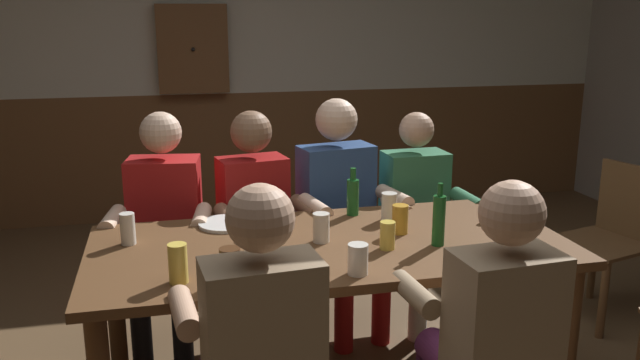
{
  "coord_description": "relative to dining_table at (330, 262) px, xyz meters",
  "views": [
    {
      "loc": [
        -0.66,
        -2.58,
        1.72
      ],
      "look_at": [
        0.0,
        0.19,
        0.99
      ],
      "focal_mm": 36.96,
      "sensor_mm": 36.0,
      "label": 1
    }
  ],
  "objects": [
    {
      "name": "back_wall_upper",
      "position": [
        0.0,
        3.01,
        1.06
      ],
      "size": [
        6.49,
        0.12,
        1.33
      ],
      "primitive_type": "cube",
      "color": "beige"
    },
    {
      "name": "back_wall_wainscot",
      "position": [
        0.0,
        3.01,
        -0.14
      ],
      "size": [
        6.49,
        0.12,
        1.05
      ],
      "primitive_type": "cube",
      "color": "brown",
      "rests_on": "ground_plane"
    },
    {
      "name": "dining_table",
      "position": [
        0.0,
        0.0,
        0.0
      ],
      "size": [
        2.03,
        0.94,
        0.76
      ],
      "color": "brown",
      "rests_on": "ground_plane"
    },
    {
      "name": "person_0",
      "position": [
        -0.7,
        0.7,
        0.01
      ],
      "size": [
        0.54,
        0.57,
        1.23
      ],
      "rotation": [
        0.0,
        0.0,
        2.99
      ],
      "color": "#AD1919",
      "rests_on": "ground_plane"
    },
    {
      "name": "person_1",
      "position": [
        -0.22,
        0.7,
        0.01
      ],
      "size": [
        0.53,
        0.56,
        1.22
      ],
      "rotation": [
        0.0,
        0.0,
        3.31
      ],
      "color": "#AD1919",
      "rests_on": "ground_plane"
    },
    {
      "name": "person_2",
      "position": [
        0.24,
        0.7,
        0.04
      ],
      "size": [
        0.58,
        0.56,
        1.27
      ],
      "rotation": [
        0.0,
        0.0,
        3.32
      ],
      "color": "#2D4C84",
      "rests_on": "ground_plane"
    },
    {
      "name": "person_3",
      "position": [
        0.69,
        0.69,
        -0.02
      ],
      "size": [
        0.5,
        0.51,
        1.18
      ],
      "rotation": [
        0.0,
        0.0,
        3.17
      ],
      "color": "#33724C",
      "rests_on": "ground_plane"
    },
    {
      "name": "person_4",
      "position": [
        -0.41,
        -0.69,
        0.01
      ],
      "size": [
        0.52,
        0.53,
        1.24
      ],
      "rotation": [
        0.0,
        0.0,
        0.08
      ],
      "color": "#997F60",
      "rests_on": "ground_plane"
    },
    {
      "name": "person_5",
      "position": [
        0.4,
        -0.7,
        -0.0
      ],
      "size": [
        0.51,
        0.53,
        1.2
      ],
      "rotation": [
        0.0,
        0.0,
        0.07
      ],
      "color": "#997F60",
      "rests_on": "ground_plane"
    },
    {
      "name": "chair_empty_near_left",
      "position": [
        1.78,
        0.48,
        -0.19
      ],
      "size": [
        0.54,
        0.54,
        0.88
      ],
      "rotation": [
        0.0,
        0.0,
        -4.45
      ],
      "color": "brown",
      "rests_on": "ground_plane"
    },
    {
      "name": "table_candle",
      "position": [
        0.81,
        0.12,
        0.13
      ],
      "size": [
        0.04,
        0.04,
        0.08
      ],
      "primitive_type": "cylinder",
      "color": "#F9E08C",
      "rests_on": "dining_table"
    },
    {
      "name": "plate_0",
      "position": [
        -0.41,
        0.33,
        0.1
      ],
      "size": [
        0.25,
        0.25,
        0.01
      ],
      "primitive_type": "cylinder",
      "color": "white",
      "rests_on": "dining_table"
    },
    {
      "name": "bottle_0",
      "position": [
        0.43,
        -0.15,
        0.21
      ],
      "size": [
        0.05,
        0.05,
        0.27
      ],
      "color": "#195923",
      "rests_on": "dining_table"
    },
    {
      "name": "bottle_1",
      "position": [
        0.2,
        0.35,
        0.19
      ],
      "size": [
        0.06,
        0.06,
        0.23
      ],
      "color": "#195923",
      "rests_on": "dining_table"
    },
    {
      "name": "pint_glass_0",
      "position": [
        -0.25,
        0.17,
        0.16
      ],
      "size": [
        0.08,
        0.08,
        0.12
      ],
      "primitive_type": "cylinder",
      "color": "gold",
      "rests_on": "dining_table"
    },
    {
      "name": "pint_glass_1",
      "position": [
        0.35,
        0.23,
        0.16
      ],
      "size": [
        0.07,
        0.07,
        0.13
      ],
      "primitive_type": "cylinder",
      "color": "white",
      "rests_on": "dining_table"
    },
    {
      "name": "pint_glass_2",
      "position": [
        -0.04,
        0.01,
        0.16
      ],
      "size": [
        0.07,
        0.07,
        0.13
      ],
      "primitive_type": "cylinder",
      "color": "white",
      "rests_on": "dining_table"
    },
    {
      "name": "pint_glass_3",
      "position": [
        -0.84,
        0.17,
        0.16
      ],
      "size": [
        0.06,
        0.06,
        0.14
      ],
      "primitive_type": "cylinder",
      "color": "white",
      "rests_on": "dining_table"
    },
    {
      "name": "pint_glass_4",
      "position": [
        0.33,
        0.04,
        0.16
      ],
      "size": [
        0.07,
        0.07,
        0.13
      ],
      "primitive_type": "cylinder",
      "color": "gold",
      "rests_on": "dining_table"
    },
    {
      "name": "pint_glass_5",
      "position": [
        -0.46,
        -0.35,
        0.16
      ],
      "size": [
        0.08,
        0.08,
        0.13
      ],
      "primitive_type": "cylinder",
      "color": "#4C2D19",
      "rests_on": "dining_table"
    },
    {
      "name": "pint_glass_6",
      "position": [
        -0.64,
        -0.3,
        0.17
      ],
      "size": [
        0.07,
        0.07,
        0.15
      ],
      "primitive_type": "cylinder",
      "color": "#E5C64C",
      "rests_on": "dining_table"
    },
    {
      "name": "pint_glass_7",
      "position": [
        0.21,
        -0.14,
        0.15
      ],
      "size": [
        0.06,
        0.06,
        0.12
      ],
      "primitive_type": "cylinder",
      "color": "#E5C64C",
      "rests_on": "dining_table"
    },
    {
      "name": "pint_glass_8",
      "position": [
        0.01,
        -0.37,
        0.15
      ],
      "size": [
        0.08,
        0.08,
        0.12
      ],
      "primitive_type": "cylinder",
      "color": "white",
      "rests_on": "dining_table"
    },
    {
      "name": "wall_dart_cabinet",
      "position": [
        -0.41,
        2.88,
        0.76
      ],
      "size": [
        0.56,
        0.15,
        0.7
      ],
      "color": "brown"
    }
  ]
}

